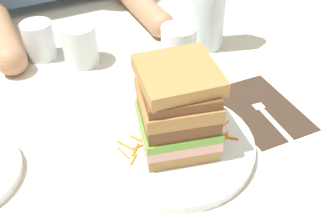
# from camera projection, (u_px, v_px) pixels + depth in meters

# --- Properties ---
(ground_plane) EXTENTS (3.00, 3.00, 0.00)m
(ground_plane) POSITION_uv_depth(u_px,v_px,m) (182.00, 143.00, 0.61)
(ground_plane) COLOR beige
(main_plate) EXTENTS (0.25, 0.25, 0.02)m
(main_plate) POSITION_uv_depth(u_px,v_px,m) (176.00, 145.00, 0.60)
(main_plate) COLOR white
(main_plate) RESTS_ON ground_plane
(sandwich) EXTENTS (0.14, 0.14, 0.14)m
(sandwich) POSITION_uv_depth(u_px,v_px,m) (177.00, 110.00, 0.55)
(sandwich) COLOR #A87A42
(sandwich) RESTS_ON main_plate
(carrot_shred_0) EXTENTS (0.02, 0.02, 0.00)m
(carrot_shred_0) POSITION_uv_depth(u_px,v_px,m) (133.00, 159.00, 0.56)
(carrot_shred_0) COLOR orange
(carrot_shred_0) RESTS_ON main_plate
(carrot_shred_1) EXTENTS (0.01, 0.03, 0.00)m
(carrot_shred_1) POSITION_uv_depth(u_px,v_px,m) (124.00, 153.00, 0.57)
(carrot_shred_1) COLOR orange
(carrot_shred_1) RESTS_ON main_plate
(carrot_shred_2) EXTENTS (0.02, 0.03, 0.00)m
(carrot_shred_2) POSITION_uv_depth(u_px,v_px,m) (126.00, 145.00, 0.59)
(carrot_shred_2) COLOR orange
(carrot_shred_2) RESTS_ON main_plate
(carrot_shred_3) EXTENTS (0.03, 0.00, 0.00)m
(carrot_shred_3) POSITION_uv_depth(u_px,v_px,m) (141.00, 146.00, 0.59)
(carrot_shred_3) COLOR orange
(carrot_shred_3) RESTS_ON main_plate
(carrot_shred_4) EXTENTS (0.02, 0.02, 0.00)m
(carrot_shred_4) POSITION_uv_depth(u_px,v_px,m) (136.00, 150.00, 0.58)
(carrot_shred_4) COLOR orange
(carrot_shred_4) RESTS_ON main_plate
(carrot_shred_5) EXTENTS (0.02, 0.02, 0.00)m
(carrot_shred_5) POSITION_uv_depth(u_px,v_px,m) (136.00, 138.00, 0.60)
(carrot_shred_5) COLOR orange
(carrot_shred_5) RESTS_ON main_plate
(carrot_shred_6) EXTENTS (0.02, 0.01, 0.00)m
(carrot_shred_6) POSITION_uv_depth(u_px,v_px,m) (223.00, 135.00, 0.60)
(carrot_shred_6) COLOR orange
(carrot_shred_6) RESTS_ON main_plate
(carrot_shred_7) EXTENTS (0.00, 0.02, 0.00)m
(carrot_shred_7) POSITION_uv_depth(u_px,v_px,m) (217.00, 134.00, 0.61)
(carrot_shred_7) COLOR orange
(carrot_shred_7) RESTS_ON main_plate
(carrot_shred_8) EXTENTS (0.03, 0.01, 0.00)m
(carrot_shred_8) POSITION_uv_depth(u_px,v_px,m) (224.00, 125.00, 0.62)
(carrot_shred_8) COLOR orange
(carrot_shred_8) RESTS_ON main_plate
(carrot_shred_9) EXTENTS (0.03, 0.02, 0.00)m
(carrot_shred_9) POSITION_uv_depth(u_px,v_px,m) (229.00, 137.00, 0.60)
(carrot_shred_9) COLOR orange
(carrot_shred_9) RESTS_ON main_plate
(carrot_shred_10) EXTENTS (0.01, 0.03, 0.00)m
(carrot_shred_10) POSITION_uv_depth(u_px,v_px,m) (211.00, 139.00, 0.60)
(carrot_shred_10) COLOR orange
(carrot_shred_10) RESTS_ON main_plate
(carrot_shred_11) EXTENTS (0.03, 0.01, 0.00)m
(carrot_shred_11) POSITION_uv_depth(u_px,v_px,m) (215.00, 142.00, 0.59)
(carrot_shred_11) COLOR orange
(carrot_shred_11) RESTS_ON main_plate
(carrot_shred_12) EXTENTS (0.02, 0.01, 0.00)m
(carrot_shred_12) POSITION_uv_depth(u_px,v_px,m) (224.00, 137.00, 0.60)
(carrot_shred_12) COLOR orange
(carrot_shred_12) RESTS_ON main_plate
(napkin_dark) EXTENTS (0.13, 0.18, 0.00)m
(napkin_dark) POSITION_uv_depth(u_px,v_px,m) (261.00, 109.00, 0.68)
(napkin_dark) COLOR #38281E
(napkin_dark) RESTS_ON ground_plane
(fork) EXTENTS (0.03, 0.17, 0.00)m
(fork) POSITION_uv_depth(u_px,v_px,m) (268.00, 115.00, 0.66)
(fork) COLOR silver
(fork) RESTS_ON napkin_dark
(knife) EXTENTS (0.04, 0.20, 0.00)m
(knife) POSITION_uv_depth(u_px,v_px,m) (89.00, 183.00, 0.55)
(knife) COLOR silver
(knife) RESTS_ON ground_plane
(juice_glass) EXTENTS (0.07, 0.07, 0.09)m
(juice_glass) POSITION_uv_depth(u_px,v_px,m) (178.00, 51.00, 0.76)
(juice_glass) COLOR white
(juice_glass) RESTS_ON ground_plane
(empty_tumbler_0) EXTENTS (0.07, 0.07, 0.09)m
(empty_tumbler_0) POSITION_uv_depth(u_px,v_px,m) (80.00, 45.00, 0.77)
(empty_tumbler_0) COLOR silver
(empty_tumbler_0) RESTS_ON ground_plane
(empty_tumbler_1) EXTENTS (0.07, 0.07, 0.08)m
(empty_tumbler_1) POSITION_uv_depth(u_px,v_px,m) (39.00, 40.00, 0.79)
(empty_tumbler_1) COLOR silver
(empty_tumbler_1) RESTS_ON ground_plane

